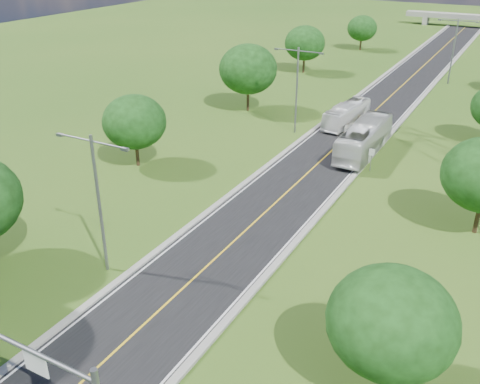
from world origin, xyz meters
name	(u,v)px	position (x,y,z in m)	size (l,w,h in m)	color
ground	(379,107)	(0.00, 60.00, 0.00)	(260.00, 260.00, 0.00)	#2E5517
road	(390,97)	(0.00, 66.00, 0.03)	(8.00, 150.00, 0.06)	black
curb_left	(362,92)	(-4.25, 66.00, 0.11)	(0.50, 150.00, 0.22)	gray
curb_right	(420,100)	(4.25, 66.00, 0.11)	(0.50, 150.00, 0.22)	gray
speed_limit_sign	(371,156)	(5.20, 37.98, 1.60)	(0.55, 0.09, 2.40)	slate
overpass	(467,17)	(0.00, 140.00, 2.41)	(30.00, 3.00, 3.20)	gray
streetlight_near_left	(98,193)	(-6.00, 12.00, 5.94)	(5.90, 0.25, 10.00)	slate
streetlight_mid_left	(297,83)	(-6.00, 45.00, 5.94)	(5.90, 0.25, 10.00)	slate
streetlight_far_right	(454,45)	(6.00, 78.00, 5.94)	(5.90, 0.25, 10.00)	slate
tree_lb	(134,122)	(-16.00, 28.00, 4.64)	(6.30, 6.30, 7.33)	black
tree_lc	(248,69)	(-15.00, 50.00, 5.58)	(7.56, 7.56, 8.79)	black
tree_ld	(305,43)	(-17.00, 74.00, 4.95)	(6.72, 6.72, 7.82)	black
tree_le	(362,28)	(-14.50, 98.00, 4.33)	(5.88, 5.88, 6.84)	black
tree_ra	(392,322)	(14.00, 10.00, 4.64)	(6.30, 6.30, 7.33)	black
bus_outbound	(364,139)	(3.20, 42.11, 1.76)	(2.86, 12.20, 3.40)	silver
bus_inbound	(347,114)	(-1.54, 50.56, 1.40)	(2.26, 9.66, 2.69)	white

